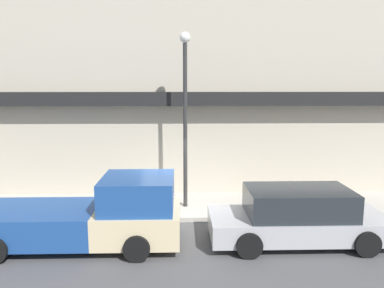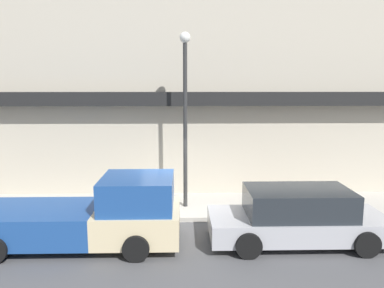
% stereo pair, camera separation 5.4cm
% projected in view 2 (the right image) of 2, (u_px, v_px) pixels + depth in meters
% --- Properties ---
extents(ground_plane, '(80.00, 80.00, 0.00)m').
position_uv_depth(ground_plane, '(183.00, 222.00, 11.88)').
color(ground_plane, '#4C4C4F').
extents(sidewalk, '(36.00, 2.77, 0.15)m').
position_uv_depth(sidewalk, '(183.00, 206.00, 13.24)').
color(sidewalk, '#B7B2A8').
rests_on(sidewalk, ground).
extents(building, '(19.80, 3.80, 10.64)m').
position_uv_depth(building, '(182.00, 61.00, 15.26)').
color(building, '#BCB29E').
rests_on(building, ground).
extents(pickup_truck, '(5.58, 2.28, 1.89)m').
position_uv_depth(pickup_truck, '(91.00, 216.00, 10.12)').
color(pickup_truck, beige).
rests_on(pickup_truck, ground).
extents(parked_car, '(4.84, 2.09, 1.52)m').
position_uv_depth(parked_car, '(297.00, 217.00, 10.27)').
color(parked_car, '#ADADB2').
rests_on(parked_car, ground).
extents(fire_hydrant, '(0.19, 0.19, 0.67)m').
position_uv_depth(fire_hydrant, '(277.00, 200.00, 12.65)').
color(fire_hydrant, red).
rests_on(fire_hydrant, sidewalk).
extents(street_lamp, '(0.36, 0.36, 5.88)m').
position_uv_depth(street_lamp, '(185.00, 101.00, 12.46)').
color(street_lamp, '#2D2D2D').
rests_on(street_lamp, sidewalk).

